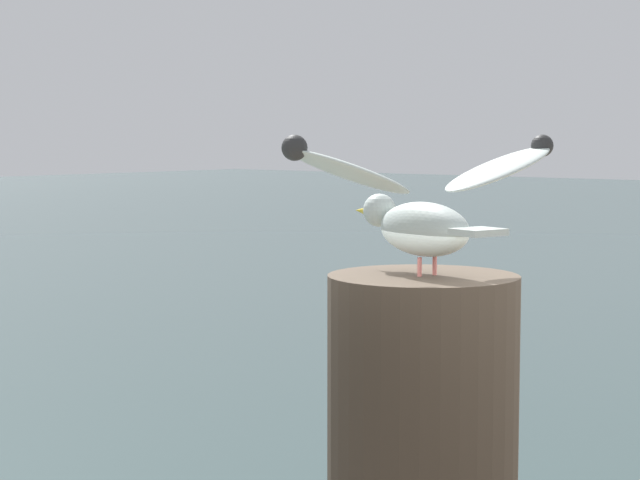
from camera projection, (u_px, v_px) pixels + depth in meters
seagull at (423, 205)px, 2.11m from camera, size 0.61×0.39×0.26m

